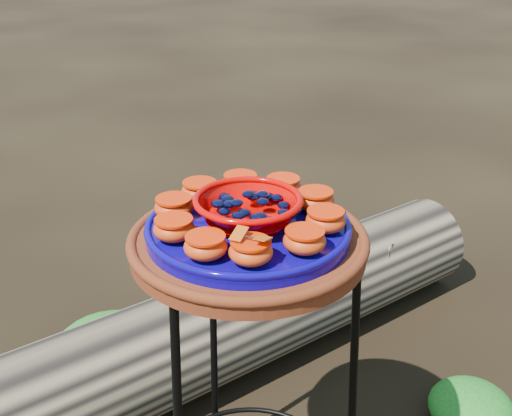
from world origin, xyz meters
name	(u,v)px	position (x,y,z in m)	size (l,w,h in m)	color
plant_stand	(249,403)	(0.00, 0.00, 0.35)	(0.44, 0.44, 0.70)	black
terracotta_saucer	(248,244)	(0.00, 0.00, 0.72)	(0.42, 0.42, 0.03)	#4E1F10
cobalt_plate	(248,230)	(0.00, 0.00, 0.75)	(0.36, 0.36, 0.02)	#0F0663
red_bowl	(248,211)	(0.00, 0.00, 0.78)	(0.18, 0.18, 0.05)	#C20300
glass_gems	(248,192)	(0.00, 0.00, 0.82)	(0.14, 0.14, 0.02)	black
orange_half_0	(251,252)	(-0.05, -0.13, 0.78)	(0.07, 0.07, 0.04)	#B9480C
orange_half_1	(305,241)	(0.04, -0.13, 0.78)	(0.07, 0.07, 0.04)	#B9480C
orange_half_2	(325,221)	(0.11, -0.08, 0.78)	(0.07, 0.07, 0.04)	#B9480C
orange_half_3	(315,201)	(0.13, 0.00, 0.78)	(0.07, 0.07, 0.04)	#B9480C
orange_half_4	(283,187)	(0.11, 0.08, 0.78)	(0.07, 0.07, 0.04)	#B9480C
orange_half_5	(240,184)	(0.04, 0.13, 0.78)	(0.07, 0.07, 0.04)	#B9480C
orange_half_6	(200,191)	(-0.04, 0.13, 0.78)	(0.07, 0.07, 0.04)	#B9480C
orange_half_7	(174,208)	(-0.11, 0.08, 0.78)	(0.07, 0.07, 0.04)	#B9480C
orange_half_8	(174,229)	(-0.13, 0.00, 0.78)	(0.07, 0.07, 0.04)	#B9480C
orange_half_9	(206,247)	(-0.11, -0.08, 0.78)	(0.07, 0.07, 0.04)	#B9480C
butterfly	(251,237)	(-0.05, -0.13, 0.80)	(0.07, 0.05, 0.01)	#BD4A0D
driftwood_log	(256,313)	(0.26, 0.55, 0.15)	(1.60, 0.42, 0.30)	black
foliage_right	(471,407)	(0.66, 0.05, 0.06)	(0.23, 0.23, 0.11)	#155319
foliage_back	(111,349)	(-0.17, 0.64, 0.09)	(0.35, 0.35, 0.17)	#155319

